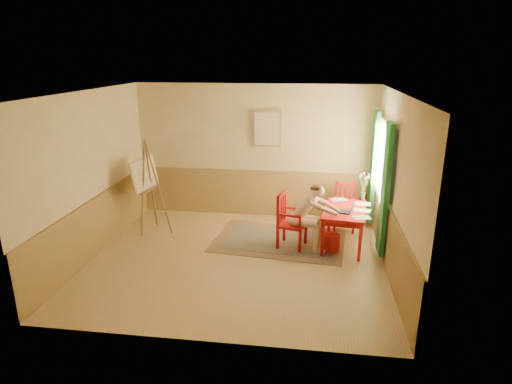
# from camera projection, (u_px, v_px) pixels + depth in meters

# --- Properties ---
(room) EXTENTS (5.04, 4.54, 2.84)m
(room) POSITION_uv_depth(u_px,v_px,m) (236.00, 181.00, 7.01)
(room) COLOR tan
(room) RESTS_ON ground
(wainscot) EXTENTS (5.00, 4.50, 1.00)m
(wainscot) POSITION_uv_depth(u_px,v_px,m) (244.00, 216.00, 8.03)
(wainscot) COLOR #AA8348
(wainscot) RESTS_ON room
(window) EXTENTS (0.12, 2.01, 2.20)m
(window) POSITION_uv_depth(u_px,v_px,m) (380.00, 172.00, 7.76)
(window) COLOR white
(window) RESTS_ON room
(wall_portrait) EXTENTS (0.60, 0.05, 0.76)m
(wall_portrait) POSITION_uv_depth(u_px,v_px,m) (267.00, 129.00, 8.91)
(wall_portrait) COLOR #9A8055
(wall_portrait) RESTS_ON room
(rug) EXTENTS (2.55, 1.84, 0.02)m
(rug) POSITION_uv_depth(u_px,v_px,m) (279.00, 240.00, 8.17)
(rug) COLOR #8C7251
(rug) RESTS_ON room
(table) EXTENTS (0.87, 1.28, 0.72)m
(table) POSITION_uv_depth(u_px,v_px,m) (345.00, 214.00, 7.77)
(table) COLOR red
(table) RESTS_ON room
(chair_left) EXTENTS (0.55, 0.54, 1.01)m
(chair_left) POSITION_uv_depth(u_px,v_px,m) (290.00, 221.00, 7.79)
(chair_left) COLOR red
(chair_left) RESTS_ON room
(chair_back) EXTENTS (0.42, 0.44, 0.93)m
(chair_back) POSITION_uv_depth(u_px,v_px,m) (344.00, 207.00, 8.63)
(chair_back) COLOR red
(chair_back) RESTS_ON room
(figure) EXTENTS (0.95, 0.51, 1.24)m
(figure) POSITION_uv_depth(u_px,v_px,m) (308.00, 213.00, 7.63)
(figure) COLOR beige
(figure) RESTS_ON room
(laptop) EXTENTS (0.41, 0.32, 0.22)m
(laptop) POSITION_uv_depth(u_px,v_px,m) (346.00, 210.00, 7.57)
(laptop) COLOR #1E2338
(laptop) RESTS_ON table
(papers) EXTENTS (0.75, 1.21, 0.00)m
(papers) POSITION_uv_depth(u_px,v_px,m) (356.00, 207.00, 7.80)
(papers) COLOR white
(papers) RESTS_ON table
(vase) EXTENTS (0.24, 0.26, 0.53)m
(vase) POSITION_uv_depth(u_px,v_px,m) (363.00, 187.00, 8.17)
(vase) COLOR #3F724C
(vase) RESTS_ON table
(wastebasket) EXTENTS (0.37, 0.37, 0.32)m
(wastebasket) POSITION_uv_depth(u_px,v_px,m) (331.00, 243.00, 7.70)
(wastebasket) COLOR red
(wastebasket) RESTS_ON room
(easel) EXTENTS (0.67, 0.83, 1.85)m
(easel) POSITION_uv_depth(u_px,v_px,m) (146.00, 178.00, 8.33)
(easel) COLOR brown
(easel) RESTS_ON room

